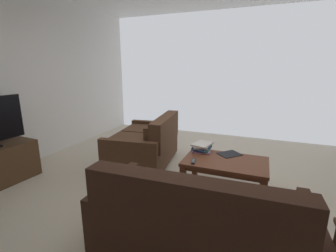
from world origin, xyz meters
The scene contains 8 objects.
ground_plane centered at (0.00, 0.00, 0.00)m, with size 5.77×5.83×0.01m, color beige.
wall_right centered at (2.88, 0.00, 1.40)m, with size 0.12×5.83×2.80m, color white.
sofa_main centered at (-0.35, 1.00, 0.36)m, with size 1.77×0.92×0.86m.
loveseat_near centered at (0.94, -0.63, 0.36)m, with size 1.05×1.43×0.83m.
coffee_table centered at (-0.39, -0.21, 0.37)m, with size 1.03×0.65×0.44m.
book_stack centered at (-0.02, -0.45, 0.49)m, with size 0.29×0.34×0.11m.
tv_remote centered at (-0.03, 0.00, 0.45)m, with size 0.07×0.17×0.02m.
loose_magazine centered at (-0.41, -0.44, 0.44)m, with size 0.22×0.28×0.01m, color black.
Camera 1 is at (-0.76, 2.67, 1.58)m, focal length 25.36 mm.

